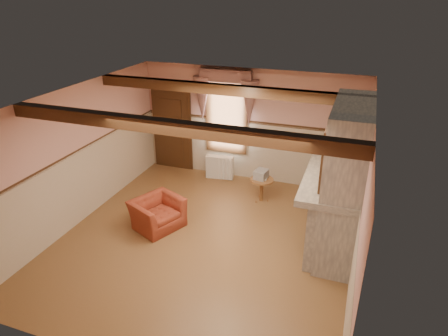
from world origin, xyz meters
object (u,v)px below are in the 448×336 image
(bowl, at_px, (333,181))
(oil_lamp, at_px, (337,163))
(armchair, at_px, (157,213))
(mantel_clock, at_px, (339,157))
(radiator, at_px, (220,167))
(side_table, at_px, (261,190))

(bowl, xyz_separation_m, oil_lamp, (0.00, 0.56, 0.10))
(armchair, bearing_deg, mantel_clock, -44.59)
(radiator, xyz_separation_m, mantel_clock, (2.93, -1.30, 1.22))
(armchair, relative_size, radiator, 1.35)
(bowl, bearing_deg, mantel_clock, 90.00)
(side_table, distance_m, bowl, 2.49)
(mantel_clock, relative_size, oil_lamp, 0.86)
(mantel_clock, distance_m, oil_lamp, 0.42)
(oil_lamp, bearing_deg, mantel_clock, 90.00)
(radiator, distance_m, oil_lamp, 3.62)
(armchair, bearing_deg, oil_lamp, -51.13)
(oil_lamp, bearing_deg, bowl, -90.00)
(mantel_clock, bearing_deg, armchair, -159.01)
(bowl, height_order, oil_lamp, oil_lamp)
(armchair, xyz_separation_m, mantel_clock, (3.34, 1.28, 1.21))
(side_table, xyz_separation_m, radiator, (-1.31, 0.81, 0.02))
(side_table, relative_size, oil_lamp, 1.96)
(side_table, distance_m, mantel_clock, 2.10)
(radiator, xyz_separation_m, oil_lamp, (2.93, -1.72, 1.26))
(armchair, distance_m, mantel_clock, 3.78)
(side_table, distance_m, oil_lamp, 2.26)
(side_table, height_order, bowl, bowl)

